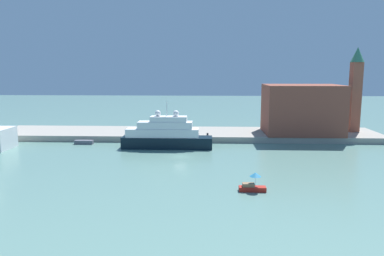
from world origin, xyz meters
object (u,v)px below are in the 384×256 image
at_px(harbor_building, 302,109).
at_px(mooring_bollard, 208,135).
at_px(bell_tower, 356,86).
at_px(work_barge, 84,142).
at_px(small_motorboat, 253,184).
at_px(large_yacht, 166,135).
at_px(person_figure, 150,131).
at_px(parked_car, 140,131).

relative_size(harbor_building, mooring_bollard, 25.89).
relative_size(bell_tower, mooring_bollard, 30.09).
distance_m(work_barge, harbor_building, 60.48).
distance_m(small_motorboat, harbor_building, 51.01).
bearing_deg(large_yacht, mooring_bollard, 38.61).
height_order(harbor_building, mooring_bollard, harbor_building).
relative_size(person_figure, mooring_bollard, 2.10).
height_order(small_motorboat, harbor_building, harbor_building).
distance_m(small_motorboat, person_figure, 49.15).
bearing_deg(large_yacht, bell_tower, 18.56).
bearing_deg(large_yacht, work_barge, 169.57).
bearing_deg(large_yacht, parked_car, 125.52).
height_order(work_barge, parked_car, parked_car).
bearing_deg(harbor_building, mooring_bollard, -167.90).
bearing_deg(bell_tower, small_motorboat, -124.77).
height_order(small_motorboat, work_barge, small_motorboat).
bearing_deg(person_figure, small_motorboat, -61.53).
relative_size(work_barge, parked_car, 1.16).
bearing_deg(work_barge, small_motorboat, -42.62).
distance_m(large_yacht, work_barge, 22.75).
xyz_separation_m(small_motorboat, parked_car, (-26.60, 45.09, 1.09)).
bearing_deg(mooring_bollard, parked_car, 168.11).
bearing_deg(mooring_bollard, small_motorboat, -79.89).
xyz_separation_m(work_barge, parked_car, (13.36, 8.31, 1.74)).
height_order(harbor_building, parked_car, harbor_building).
relative_size(work_barge, harbor_building, 0.23).
bearing_deg(large_yacht, person_figure, 118.34).
distance_m(small_motorboat, bell_tower, 62.85).
distance_m(work_barge, bell_tower, 77.51).
relative_size(small_motorboat, parked_car, 1.05).
relative_size(small_motorboat, mooring_bollard, 5.42).
bearing_deg(bell_tower, parked_car, -175.07).
bearing_deg(person_figure, work_barge, -158.80).
relative_size(small_motorboat, bell_tower, 0.18).
relative_size(harbor_building, parked_car, 4.99).
height_order(large_yacht, parked_car, large_yacht).
xyz_separation_m(person_figure, mooring_bollard, (16.11, -2.17, -0.38)).
distance_m(large_yacht, harbor_building, 39.83).
bearing_deg(bell_tower, mooring_bollard, -167.51).
height_order(work_barge, person_figure, person_figure).
distance_m(parked_car, mooring_bollard, 19.71).
bearing_deg(person_figure, harbor_building, 4.71).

